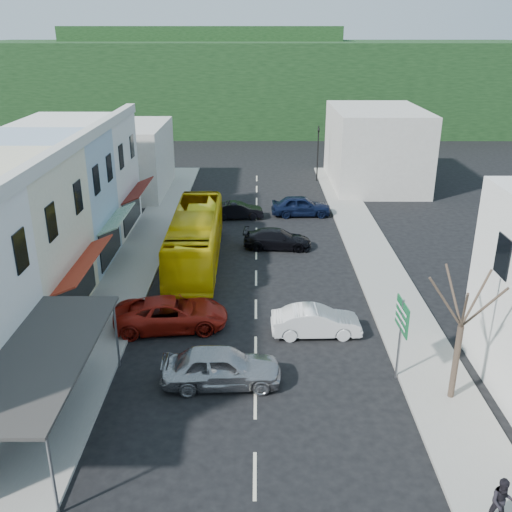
{
  "coord_description": "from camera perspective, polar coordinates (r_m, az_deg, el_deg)",
  "views": [
    {
      "loc": [
        0.08,
        -22.74,
        13.7
      ],
      "look_at": [
        0.0,
        6.0,
        2.2
      ],
      "focal_mm": 40.0,
      "sensor_mm": 36.0,
      "label": 1
    }
  ],
  "objects": [
    {
      "name": "hillside",
      "position": [
        88.12,
        -0.88,
        17.27
      ],
      "size": [
        80.0,
        26.0,
        14.0
      ],
      "color": "black",
      "rests_on": "ground"
    },
    {
      "name": "direction_sign",
      "position": [
        24.33,
        14.18,
        -8.14
      ],
      "size": [
        0.34,
        1.66,
        3.65
      ],
      "primitive_type": null,
      "rotation": [
        0.0,
        0.0,
        0.05
      ],
      "color": "#10592C",
      "rests_on": "ground"
    },
    {
      "name": "shopfront_row",
      "position": [
        31.96,
        -23.04,
        2.35
      ],
      "size": [
        8.25,
        30.0,
        8.0
      ],
      "color": "silver",
      "rests_on": "ground"
    },
    {
      "name": "bus",
      "position": [
        35.52,
        -6.07,
        1.68
      ],
      "size": [
        2.69,
        11.64,
        3.1
      ],
      "primitive_type": "imported",
      "rotation": [
        0.0,
        0.0,
        0.02
      ],
      "color": "yellow",
      "rests_on": "ground"
    },
    {
      "name": "car_black_far",
      "position": [
        44.1,
        -1.84,
        4.65
      ],
      "size": [
        4.55,
        2.22,
        1.4
      ],
      "primitive_type": "imported",
      "rotation": [
        0.0,
        0.0,
        1.67
      ],
      "color": "black",
      "rests_on": "ground"
    },
    {
      "name": "car_silver",
      "position": [
        23.86,
        -3.49,
        -11.25
      ],
      "size": [
        4.47,
        1.99,
        1.4
      ],
      "primitive_type": "imported",
      "rotation": [
        0.0,
        0.0,
        1.61
      ],
      "color": "#A1A1A5",
      "rests_on": "ground"
    },
    {
      "name": "car_red",
      "position": [
        28.27,
        -8.46,
        -5.83
      ],
      "size": [
        4.79,
        2.43,
        1.4
      ],
      "primitive_type": "imported",
      "rotation": [
        0.0,
        0.0,
        1.69
      ],
      "color": "maroon",
      "rests_on": "ground"
    },
    {
      "name": "car_black_near",
      "position": [
        38.0,
        2.15,
        1.79
      ],
      "size": [
        4.61,
        2.13,
        1.4
      ],
      "primitive_type": "imported",
      "rotation": [
        0.0,
        0.0,
        1.51
      ],
      "color": "black",
      "rests_on": "ground"
    },
    {
      "name": "traffic_signal",
      "position": [
        55.26,
        6.19,
        10.12
      ],
      "size": [
        0.7,
        1.14,
        5.25
      ],
      "primitive_type": null,
      "rotation": [
        0.0,
        0.0,
        3.06
      ],
      "color": "black",
      "rests_on": "ground"
    },
    {
      "name": "pedestrian_right",
      "position": [
        19.33,
        23.45,
        -21.47
      ],
      "size": [
        0.75,
        0.52,
        1.7
      ],
      "primitive_type": "imported",
      "rotation": [
        0.0,
        0.0,
        -0.12
      ],
      "color": "black",
      "rests_on": "sidewalk_right"
    },
    {
      "name": "distant_block_right",
      "position": [
        54.81,
        11.85,
        10.63
      ],
      "size": [
        8.0,
        12.0,
        7.0
      ],
      "primitive_type": "cube",
      "color": "#B7B2A8",
      "rests_on": "ground"
    },
    {
      "name": "car_navy_mid",
      "position": [
        44.91,
        4.54,
        4.92
      ],
      "size": [
        4.44,
        1.91,
        1.4
      ],
      "primitive_type": "imported",
      "rotation": [
        0.0,
        0.0,
        1.6
      ],
      "color": "black",
      "rests_on": "ground"
    },
    {
      "name": "street_tree",
      "position": [
        22.92,
        19.82,
        -6.64
      ],
      "size": [
        3.36,
        3.36,
        6.56
      ],
      "primitive_type": null,
      "rotation": [
        0.0,
        0.0,
        0.34
      ],
      "color": "#372A21",
      "rests_on": "ground"
    },
    {
      "name": "ground",
      "position": [
        26.54,
        -0.04,
        -9.26
      ],
      "size": [
        120.0,
        120.0,
        0.0
      ],
      "primitive_type": "plane",
      "color": "black",
      "rests_on": "ground"
    },
    {
      "name": "sidewalk_left",
      "position": [
        36.26,
        -11.92,
        -0.76
      ],
      "size": [
        3.0,
        52.0,
        0.15
      ],
      "primitive_type": "cube",
      "color": "gray",
      "rests_on": "ground"
    },
    {
      "name": "distant_block_left",
      "position": [
        52.29,
        -13.39,
        9.42
      ],
      "size": [
        8.0,
        10.0,
        6.0
      ],
      "primitive_type": "cube",
      "color": "#B7B2A8",
      "rests_on": "ground"
    },
    {
      "name": "car_white",
      "position": [
        27.49,
        6.02,
        -6.54
      ],
      "size": [
        4.46,
        1.96,
        1.4
      ],
      "primitive_type": "imported",
      "rotation": [
        0.0,
        0.0,
        1.61
      ],
      "color": "silver",
      "rests_on": "ground"
    },
    {
      "name": "pedestrian_left",
      "position": [
        28.42,
        -17.52,
        -5.83
      ],
      "size": [
        0.53,
        0.68,
        1.7
      ],
      "primitive_type": "imported",
      "rotation": [
        0.0,
        0.0,
        1.34
      ],
      "color": "black",
      "rests_on": "sidewalk_left"
    },
    {
      "name": "sidewalk_right",
      "position": [
        36.23,
        11.97,
        -0.78
      ],
      "size": [
        3.0,
        52.0,
        0.15
      ],
      "primitive_type": "cube",
      "color": "gray",
      "rests_on": "ground"
    }
  ]
}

